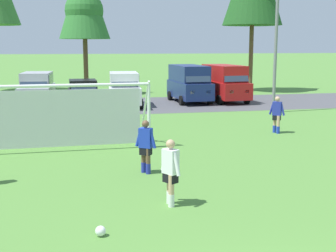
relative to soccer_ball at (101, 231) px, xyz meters
name	(u,v)px	position (x,y,z in m)	size (l,w,h in m)	color
ground_plane	(142,134)	(2.56, 10.84, -0.11)	(400.00, 400.00, 0.00)	#518438
parking_lot_strip	(118,105)	(2.56, 20.82, -0.11)	(52.00, 8.40, 0.01)	#4C4C51
soccer_ball	(101,231)	(0.00, 0.00, 0.00)	(0.22, 0.22, 0.22)	white
soccer_goal	(49,115)	(-1.30, 8.67, 1.18)	(7.46, 2.08, 2.57)	white
player_striker_near	(170,173)	(1.80, 1.52, 0.71)	(0.40, 0.71, 1.64)	tan
player_defender_far	(277,115)	(8.44, 9.75, 0.71)	(0.58, 0.58, 1.64)	tan
player_winger_left	(146,147)	(1.68, 4.48, 0.71)	(0.61, 0.55, 1.64)	brown
parked_car_slot_left	(37,89)	(-2.55, 21.57, 1.00)	(2.36, 4.71, 2.16)	#B2B2BC
parked_car_slot_center_left	(83,93)	(0.31, 20.50, 0.77)	(2.08, 4.22, 1.72)	black
parked_car_slot_center	(124,89)	(2.89, 20.32, 1.00)	(2.38, 4.72, 2.16)	silver
parked_car_slot_center_right	(189,83)	(7.52, 21.58, 1.23)	(2.35, 4.88, 2.52)	navy
parked_car_slot_right	(225,82)	(10.01, 21.42, 1.23)	(2.44, 4.92, 2.52)	red
tree_mid_left	(84,1)	(0.80, 27.89, 7.08)	(3.92, 3.92, 10.47)	brown
street_lamp	(279,44)	(11.27, 15.80, 3.82)	(2.00, 0.32, 7.57)	slate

